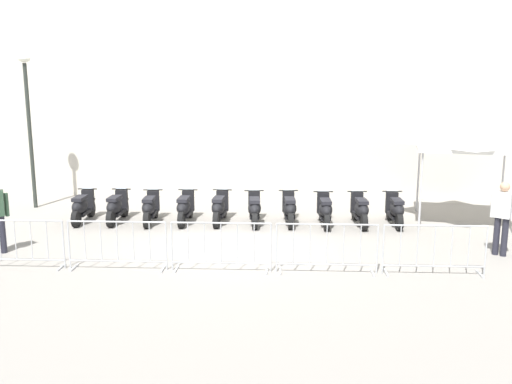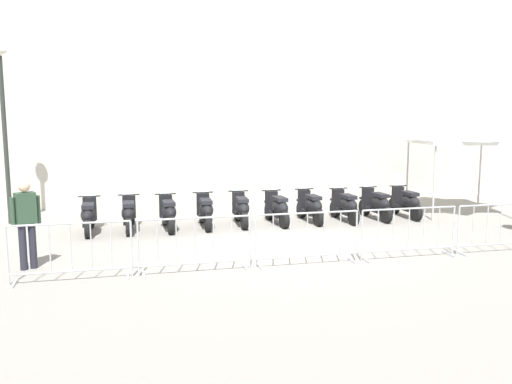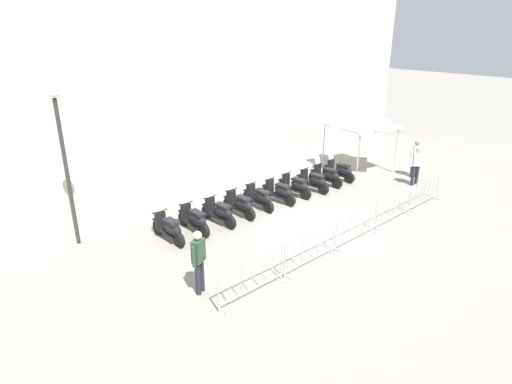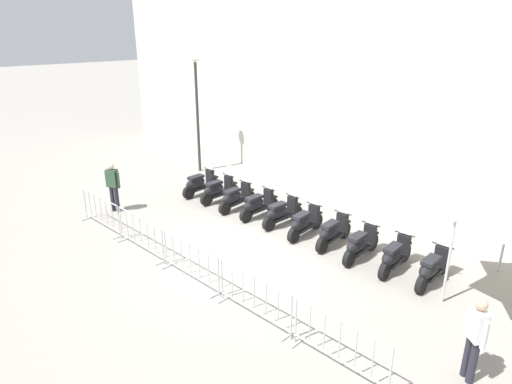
# 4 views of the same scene
# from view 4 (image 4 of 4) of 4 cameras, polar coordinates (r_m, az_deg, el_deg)

# --- Properties ---
(ground_plane) EXTENTS (120.00, 120.00, 0.00)m
(ground_plane) POSITION_cam_4_polar(r_m,az_deg,el_deg) (13.02, -1.59, -7.77)
(ground_plane) COLOR gray
(building_facade) EXTENTS (27.89, 8.14, 13.42)m
(building_facade) POSITION_cam_4_polar(r_m,az_deg,el_deg) (17.17, 16.72, 21.71)
(building_facade) COLOR beige
(building_facade) RESTS_ON ground
(motorcycle_0) EXTENTS (0.71, 1.71, 1.24)m
(motorcycle_0) POSITION_cam_4_polar(r_m,az_deg,el_deg) (17.16, -7.01, 1.07)
(motorcycle_0) COLOR black
(motorcycle_0) RESTS_ON ground
(motorcycle_1) EXTENTS (0.68, 1.71, 1.24)m
(motorcycle_1) POSITION_cam_4_polar(r_m,az_deg,el_deg) (16.47, -4.75, 0.29)
(motorcycle_1) COLOR black
(motorcycle_1) RESTS_ON ground
(motorcycle_2) EXTENTS (0.74, 1.70, 1.24)m
(motorcycle_2) POSITION_cam_4_polar(r_m,az_deg,el_deg) (15.73, -2.54, -0.66)
(motorcycle_2) COLOR black
(motorcycle_2) RESTS_ON ground
(motorcycle_3) EXTENTS (0.67, 1.71, 1.24)m
(motorcycle_3) POSITION_cam_4_polar(r_m,az_deg,el_deg) (15.13, 0.22, -1.55)
(motorcycle_3) COLOR black
(motorcycle_3) RESTS_ON ground
(motorcycle_4) EXTENTS (0.63, 1.72, 1.24)m
(motorcycle_4) POSITION_cam_4_polar(r_m,az_deg,el_deg) (14.56, 3.15, -2.53)
(motorcycle_4) COLOR black
(motorcycle_4) RESTS_ON ground
(motorcycle_5) EXTENTS (0.76, 1.69, 1.24)m
(motorcycle_5) POSITION_cam_4_polar(r_m,az_deg,el_deg) (13.93, 6.02, -3.77)
(motorcycle_5) COLOR black
(motorcycle_5) RESTS_ON ground
(motorcycle_6) EXTENTS (0.74, 1.70, 1.24)m
(motorcycle_6) POSITION_cam_4_polar(r_m,az_deg,el_deg) (13.45, 9.50, -4.88)
(motorcycle_6) COLOR black
(motorcycle_6) RESTS_ON ground
(motorcycle_7) EXTENTS (0.72, 1.70, 1.24)m
(motorcycle_7) POSITION_cam_4_polar(r_m,az_deg,el_deg) (12.91, 12.81, -6.32)
(motorcycle_7) COLOR black
(motorcycle_7) RESTS_ON ground
(motorcycle_8) EXTENTS (0.75, 1.70, 1.24)m
(motorcycle_8) POSITION_cam_4_polar(r_m,az_deg,el_deg) (12.56, 16.84, -7.54)
(motorcycle_8) COLOR black
(motorcycle_8) RESTS_ON ground
(motorcycle_9) EXTENTS (0.70, 1.71, 1.24)m
(motorcycle_9) POSITION_cam_4_polar(r_m,az_deg,el_deg) (12.27, 21.05, -8.81)
(motorcycle_9) COLOR black
(motorcycle_9) RESTS_ON ground
(barrier_segment_0) EXTENTS (2.09, 0.84, 1.07)m
(barrier_segment_0) POSITION_cam_4_polar(r_m,az_deg,el_deg) (15.14, -18.67, -2.42)
(barrier_segment_0) COLOR #B2B5B7
(barrier_segment_0) RESTS_ON ground
(barrier_segment_1) EXTENTS (2.09, 0.84, 1.07)m
(barrier_segment_1) POSITION_cam_4_polar(r_m,az_deg,el_deg) (13.35, -14.11, -5.13)
(barrier_segment_1) COLOR #B2B5B7
(barrier_segment_1) RESTS_ON ground
(barrier_segment_2) EXTENTS (2.09, 0.84, 1.07)m
(barrier_segment_2) POSITION_cam_4_polar(r_m,az_deg,el_deg) (11.71, -8.15, -8.59)
(barrier_segment_2) COLOR #B2B5B7
(barrier_segment_2) RESTS_ON ground
(barrier_segment_3) EXTENTS (2.09, 0.84, 1.07)m
(barrier_segment_3) POSITION_cam_4_polar(r_m,az_deg,el_deg) (10.28, -0.22, -12.94)
(barrier_segment_3) COLOR #B2B5B7
(barrier_segment_3) RESTS_ON ground
(barrier_segment_4) EXTENTS (2.09, 0.84, 1.07)m
(barrier_segment_4) POSITION_cam_4_polar(r_m,az_deg,el_deg) (9.18, 10.32, -18.13)
(barrier_segment_4) COLOR #B2B5B7
(barrier_segment_4) RESTS_ON ground
(street_lamp) EXTENTS (0.36, 0.36, 4.76)m
(street_lamp) POSITION_cam_4_polar(r_m,az_deg,el_deg) (19.31, -7.35, 10.99)
(street_lamp) COLOR #2D332D
(street_lamp) RESTS_ON ground
(officer_near_row_end) EXTENTS (0.50, 0.36, 1.73)m
(officer_near_row_end) POSITION_cam_4_polar(r_m,az_deg,el_deg) (9.38, 25.57, -15.71)
(officer_near_row_end) COLOR #23232D
(officer_near_row_end) RESTS_ON ground
(officer_by_barriers) EXTENTS (0.45, 0.39, 1.73)m
(officer_by_barriers) POSITION_cam_4_polar(r_m,az_deg,el_deg) (16.15, -17.35, 0.93)
(officer_by_barriers) COLOR #23232D
(officer_by_barriers) RESTS_ON ground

